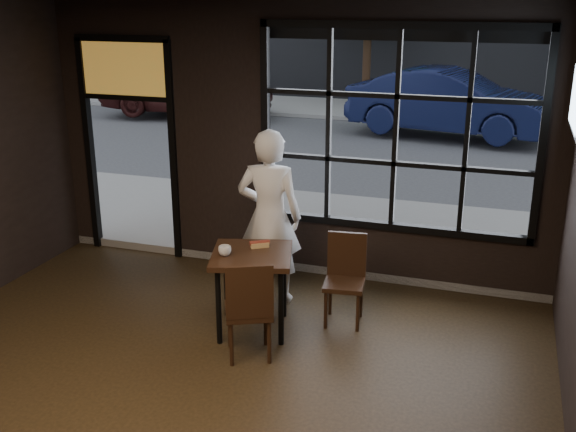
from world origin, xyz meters
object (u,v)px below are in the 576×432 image
(cafe_table, at_px, (252,291))
(man, at_px, (270,217))
(chair_near, at_px, (249,307))
(navy_car, at_px, (449,102))

(cafe_table, distance_m, man, 0.90)
(chair_near, bearing_deg, cafe_table, -98.22)
(chair_near, distance_m, navy_car, 10.53)
(chair_near, xyz_separation_m, man, (-0.23, 1.21, 0.46))
(navy_car, bearing_deg, chair_near, -173.87)
(chair_near, height_order, navy_car, navy_car)
(chair_near, height_order, man, man)
(man, height_order, navy_car, man)
(navy_car, bearing_deg, man, -175.79)
(cafe_table, xyz_separation_m, navy_car, (0.91, 10.01, 0.43))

